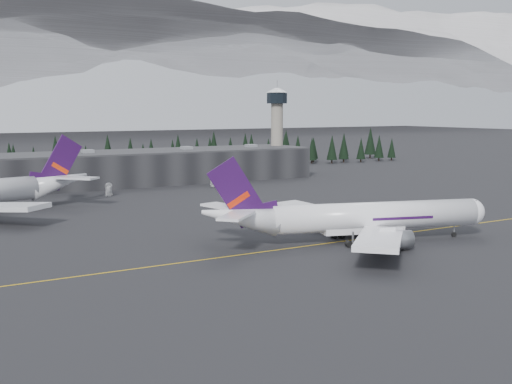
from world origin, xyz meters
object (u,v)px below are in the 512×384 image
control_tower (277,121)px  gse_vehicle_a (109,195)px  jet_main (351,218)px  terminal (114,168)px  gse_vehicle_b (213,185)px

control_tower → gse_vehicle_a: control_tower is taller
jet_main → gse_vehicle_a: (-22.20, 97.92, -4.75)m
control_tower → gse_vehicle_a: bearing=-158.9°
jet_main → terminal: bearing=111.5°
terminal → control_tower: size_ratio=4.24×
control_tower → gse_vehicle_b: control_tower is taller
terminal → gse_vehicle_b: bearing=-41.5°
jet_main → gse_vehicle_a: size_ratio=13.71×
control_tower → gse_vehicle_b: size_ratio=8.69×
terminal → control_tower: control_tower is taller
control_tower → terminal: bearing=-177.7°
control_tower → jet_main: 147.95m
jet_main → gse_vehicle_b: size_ratio=14.64×
terminal → gse_vehicle_b: 38.91m
control_tower → jet_main: control_tower is taller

